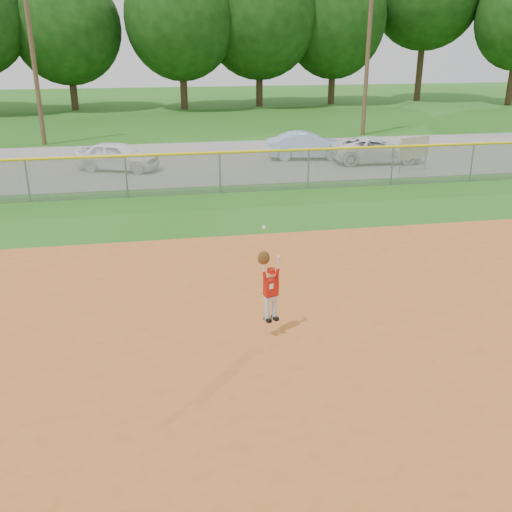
{
  "coord_description": "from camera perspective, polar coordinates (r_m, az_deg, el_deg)",
  "views": [
    {
      "loc": [
        -2.46,
        -10.34,
        5.33
      ],
      "look_at": [
        -0.43,
        0.54,
        1.1
      ],
      "focal_mm": 40.0,
      "sensor_mm": 36.0,
      "label": 1
    }
  ],
  "objects": [
    {
      "name": "power_lines",
      "position": [
        32.53,
        -4.75,
        19.7
      ],
      "size": [
        19.4,
        0.24,
        9.0
      ],
      "color": "#4C3823",
      "rests_on": "ground"
    },
    {
      "name": "outfield_fence",
      "position": [
        20.97,
        -3.64,
        8.62
      ],
      "size": [
        40.06,
        0.1,
        1.55
      ],
      "color": "gray",
      "rests_on": "ground"
    },
    {
      "name": "parking_strip",
      "position": [
        26.98,
        -5.21,
        9.47
      ],
      "size": [
        44.0,
        10.0,
        0.03
      ],
      "primitive_type": "cube",
      "color": "slate",
      "rests_on": "ground"
    },
    {
      "name": "car_blue",
      "position": [
        27.29,
        5.17,
        10.95
      ],
      "size": [
        3.87,
        1.75,
        1.23
      ],
      "primitive_type": "imported",
      "rotation": [
        0.0,
        0.0,
        1.45
      ],
      "color": "#93B3DB",
      "rests_on": "parking_strip"
    },
    {
      "name": "ground",
      "position": [
        11.89,
        2.52,
        -5.74
      ],
      "size": [
        120.0,
        120.0,
        0.0
      ],
      "primitive_type": "plane",
      "color": "#215A14",
      "rests_on": "ground"
    },
    {
      "name": "car_white_a",
      "position": [
        25.42,
        -13.67,
        9.69
      ],
      "size": [
        3.83,
        2.67,
        1.21
      ],
      "primitive_type": "imported",
      "rotation": [
        0.0,
        0.0,
        1.18
      ],
      "color": "white",
      "rests_on": "parking_strip"
    },
    {
      "name": "clay_infield",
      "position": [
        9.39,
        6.74,
        -13.69
      ],
      "size": [
        24.0,
        16.0,
        0.04
      ],
      "primitive_type": "cube",
      "color": "#AE561F",
      "rests_on": "ground"
    },
    {
      "name": "sponsor_sign",
      "position": [
        25.34,
        15.54,
        10.3
      ],
      "size": [
        1.59,
        0.64,
        1.5
      ],
      "color": "gray",
      "rests_on": "ground"
    },
    {
      "name": "car_white_b",
      "position": [
        26.93,
        12.0,
        10.37
      ],
      "size": [
        4.28,
        2.18,
        1.16
      ],
      "primitive_type": "imported",
      "rotation": [
        0.0,
        0.0,
        1.51
      ],
      "color": "white",
      "rests_on": "parking_strip"
    },
    {
      "name": "tree_line",
      "position": [
        48.42,
        -7.1,
        23.38
      ],
      "size": [
        62.37,
        13.0,
        14.43
      ],
      "color": "#422D1C",
      "rests_on": "ground"
    },
    {
      "name": "ballplayer",
      "position": [
        10.49,
        1.4,
        -3.02
      ],
      "size": [
        0.46,
        0.25,
        1.88
      ],
      "color": "silver",
      "rests_on": "ground"
    }
  ]
}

